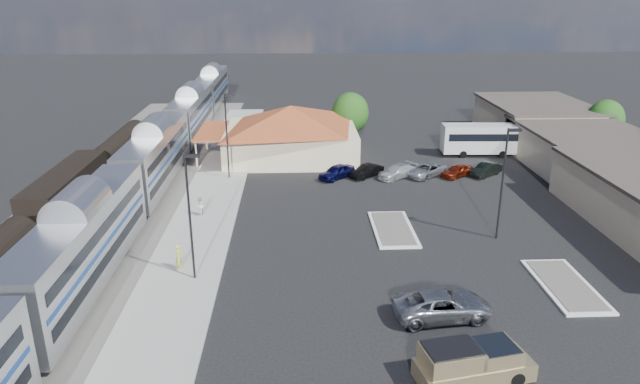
{
  "coord_description": "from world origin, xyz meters",
  "views": [
    {
      "loc": [
        -3.91,
        -41.13,
        18.83
      ],
      "look_at": [
        -1.98,
        3.76,
        2.8
      ],
      "focal_mm": 32.0,
      "sensor_mm": 36.0,
      "label": 1
    }
  ],
  "objects_px": {
    "coach_bus": "(491,138)",
    "suv": "(443,305)",
    "pickup_truck": "(474,363)",
    "station_depot": "(291,132)"
  },
  "relations": [
    {
      "from": "pickup_truck",
      "to": "station_depot",
      "type": "bearing_deg",
      "value": 1.63
    },
    {
      "from": "pickup_truck",
      "to": "coach_bus",
      "type": "relative_size",
      "value": 0.53
    },
    {
      "from": "suv",
      "to": "coach_bus",
      "type": "xyz_separation_m",
      "value": [
        14.48,
        35.29,
        1.31
      ]
    },
    {
      "from": "station_depot",
      "to": "pickup_truck",
      "type": "distance_m",
      "value": 42.39
    },
    {
      "from": "suv",
      "to": "coach_bus",
      "type": "distance_m",
      "value": 38.17
    },
    {
      "from": "coach_bus",
      "to": "suv",
      "type": "bearing_deg",
      "value": 159.86
    },
    {
      "from": "suv",
      "to": "coach_bus",
      "type": "height_order",
      "value": "coach_bus"
    },
    {
      "from": "station_depot",
      "to": "pickup_truck",
      "type": "xyz_separation_m",
      "value": [
        9.49,
        -41.26,
        -2.16
      ]
    },
    {
      "from": "suv",
      "to": "station_depot",
      "type": "bearing_deg",
      "value": 8.45
    },
    {
      "from": "pickup_truck",
      "to": "suv",
      "type": "xyz_separation_m",
      "value": [
        -0.13,
        5.85,
        -0.14
      ]
    }
  ]
}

